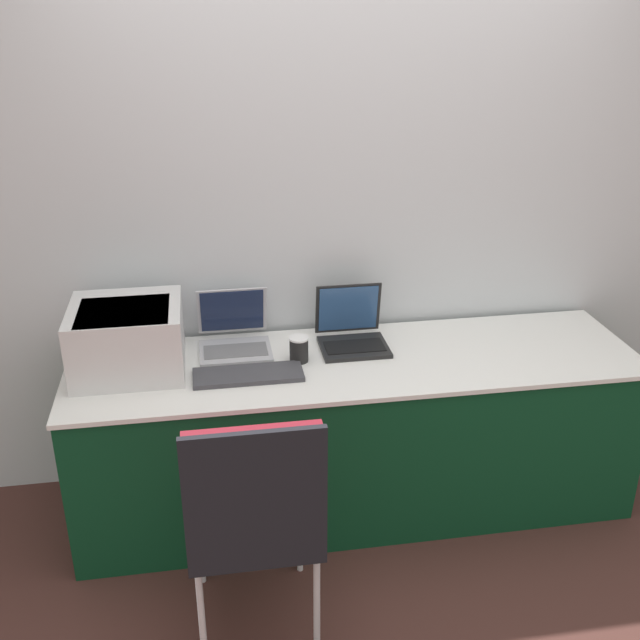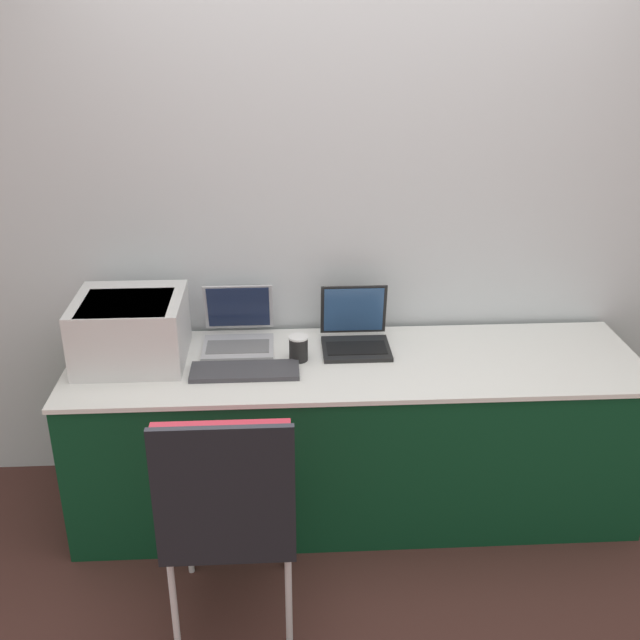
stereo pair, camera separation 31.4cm
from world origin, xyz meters
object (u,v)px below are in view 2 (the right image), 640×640
Objects in this scene: printer at (131,327)px; chair at (228,503)px; laptop_left at (238,332)px; laptop_right at (355,334)px; external_keyboard at (245,371)px; coffee_cup at (298,348)px.

chair is (0.44, -0.83, -0.29)m from printer.
laptop_right is (0.52, -0.05, 0.00)m from laptop_left.
printer reaches higher than chair.
laptop_left is at bearing 174.58° from laptop_right.
laptop_right reaches higher than external_keyboard.
chair is (-0.52, -0.91, -0.19)m from laptop_right.
laptop_right is at bearing 26.30° from coffee_cup.
laptop_right is 2.67× the size of coffee_cup.
printer is 0.47m from laptop_left.
printer is at bearing 162.45° from external_keyboard.
external_keyboard is at bearing -153.81° from laptop_right.
external_keyboard is at bearing 86.81° from chair.
laptop_left is 0.32m from coffee_cup.
laptop_right is at bearing 5.04° from printer.
coffee_cup is at bearing 71.53° from chair.
laptop_left reaches higher than coffee_cup.
coffee_cup reaches higher than external_keyboard.
coffee_cup is (0.70, -0.04, -0.10)m from printer.
printer reaches higher than external_keyboard.
printer is at bearing -163.14° from laptop_left.
printer is 1.52× the size of laptop_right.
coffee_cup is at bearing -153.70° from laptop_right.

